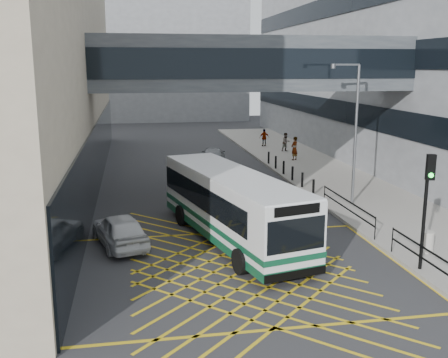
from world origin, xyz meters
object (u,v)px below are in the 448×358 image
street_lamp (353,126)px  pedestrian_b (286,142)px  litter_bin (427,242)px  car_white (120,229)px  car_silver (213,155)px  pedestrian_c (264,138)px  bus (230,204)px  car_dark (206,168)px  traffic_light (427,196)px  pedestrian_a (294,148)px

street_lamp → pedestrian_b: street_lamp is taller
litter_bin → car_white: bearing=164.4°
car_silver → pedestrian_c: 9.28m
bus → car_dark: size_ratio=2.44×
car_white → litter_bin: (11.99, -3.35, -0.12)m
street_lamp → pedestrian_b: 17.81m
car_white → car_silver: car_white is taller
traffic_light → pedestrian_a: (2.33, 22.54, -1.86)m
traffic_light → litter_bin: bearing=66.5°
bus → car_white: bearing=165.1°
bus → litter_bin: (7.32, -3.23, -1.02)m
pedestrian_c → bus: bearing=69.2°
car_dark → pedestrian_c: 14.10m
traffic_light → street_lamp: size_ratio=0.58×
car_white → traffic_light: bearing=138.9°
car_white → pedestrian_b: size_ratio=2.78×
car_silver → car_dark: bearing=86.5°
pedestrian_a → traffic_light: bearing=47.2°
car_dark → street_lamp: bearing=117.1°
bus → pedestrian_a: 19.55m
car_silver → traffic_light: size_ratio=1.04×
litter_bin → street_lamp: bearing=89.8°
bus → pedestrian_c: 26.29m
traffic_light → pedestrian_c: (1.81, 29.97, -1.99)m
car_dark → litter_bin: bearing=101.3°
car_dark → car_silver: car_dark is taller
car_dark → car_silver: bearing=-115.3°
car_silver → pedestrian_c: bearing=-118.2°
traffic_light → street_lamp: bearing=94.8°
bus → car_white: (-4.67, 0.12, -0.89)m
car_silver → pedestrian_b: (6.96, 3.98, 0.27)m
street_lamp → pedestrian_a: 13.63m
pedestrian_a → pedestrian_b: 4.26m
traffic_light → pedestrian_b: bearing=96.3°
car_white → pedestrian_a: bearing=-142.9°
bus → pedestrian_b: 23.64m
car_dark → pedestrian_c: (7.15, 12.15, 0.24)m
car_dark → pedestrian_a: 9.01m
pedestrian_a → car_silver: bearing=-39.1°
car_white → pedestrian_b: 25.67m
traffic_light → street_lamp: street_lamp is taller
car_silver → street_lamp: street_lamp is taller
traffic_light → pedestrian_a: bearing=96.6°
street_lamp → bus: bearing=-154.6°
street_lamp → pedestrian_c: 20.91m
traffic_light → street_lamp: (1.25, 9.35, 1.40)m
traffic_light → pedestrian_c: size_ratio=2.71×
bus → car_dark: bearing=73.2°
car_white → car_silver: bearing=-126.9°
bus → litter_bin: bus is taller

